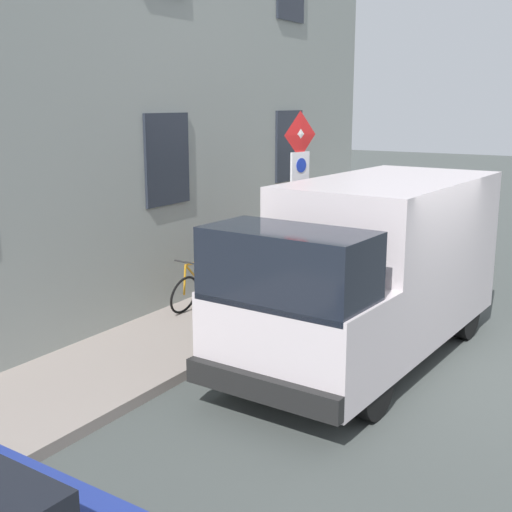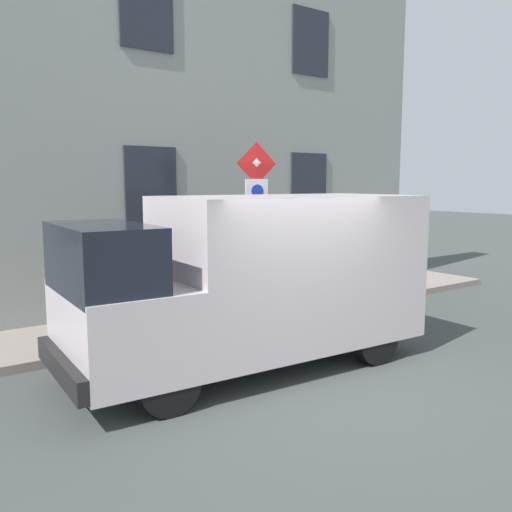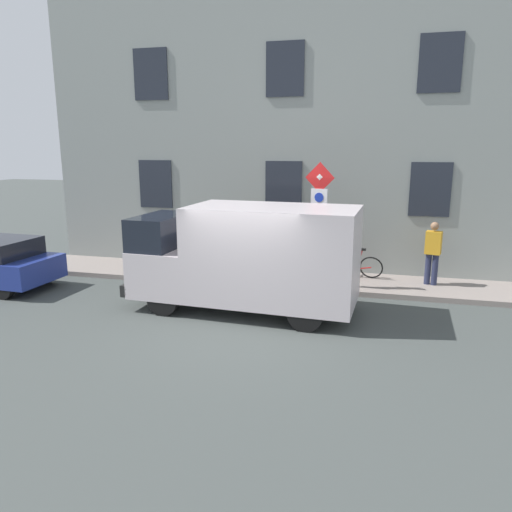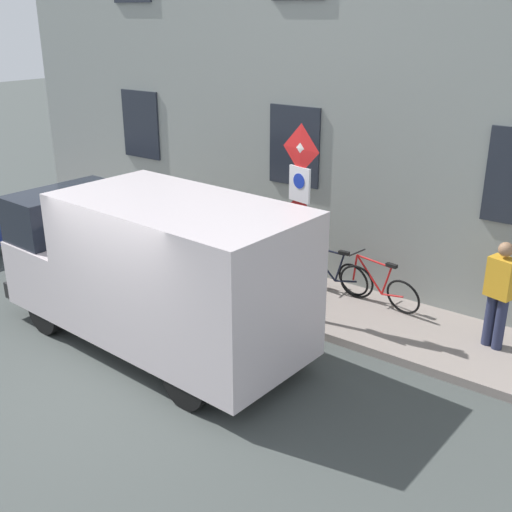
% 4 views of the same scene
% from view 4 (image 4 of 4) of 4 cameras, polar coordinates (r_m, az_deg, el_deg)
% --- Properties ---
extents(ground_plane, '(80.00, 80.00, 0.00)m').
position_cam_4_polar(ground_plane, '(9.69, -12.09, -10.20)').
color(ground_plane, '#404543').
extents(sidewalk_slab, '(2.01, 17.08, 0.14)m').
position_cam_4_polar(sidewalk_slab, '(12.00, 0.68, -2.90)').
color(sidewalk_slab, gray).
rests_on(sidewalk_slab, ground_plane).
extents(building_facade, '(0.75, 15.08, 8.27)m').
position_cam_4_polar(building_facade, '(12.11, 4.69, 17.19)').
color(building_facade, gray).
rests_on(building_facade, ground_plane).
extents(sign_post_stacked, '(0.20, 0.55, 3.17)m').
position_cam_4_polar(sign_post_stacked, '(9.97, 4.03, 4.97)').
color(sign_post_stacked, '#474C47').
rests_on(sign_post_stacked, sidewalk_slab).
extents(delivery_van, '(2.29, 5.43, 2.50)m').
position_cam_4_polar(delivery_van, '(9.70, -9.29, -1.13)').
color(delivery_van, silver).
rests_on(delivery_van, ground_plane).
extents(bicycle_red, '(0.51, 1.72, 0.89)m').
position_cam_4_polar(bicycle_red, '(11.19, 11.01, -2.69)').
color(bicycle_red, black).
rests_on(bicycle_red, sidewalk_slab).
extents(bicycle_black, '(0.46, 1.71, 0.89)m').
position_cam_4_polar(bicycle_black, '(11.59, 6.80, -1.59)').
color(bicycle_black, black).
rests_on(bicycle_black, sidewalk_slab).
extents(bicycle_orange, '(0.46, 1.72, 0.89)m').
position_cam_4_polar(bicycle_orange, '(12.05, 2.89, -0.55)').
color(bicycle_orange, black).
rests_on(bicycle_orange, sidewalk_slab).
extents(pedestrian, '(0.36, 0.45, 1.72)m').
position_cam_4_polar(pedestrian, '(10.11, 21.35, -3.05)').
color(pedestrian, '#262B47').
rests_on(pedestrian, sidewalk_slab).
extents(litter_bin, '(0.44, 0.44, 0.90)m').
position_cam_4_polar(litter_bin, '(11.61, -3.21, -1.01)').
color(litter_bin, '#2D5133').
rests_on(litter_bin, sidewalk_slab).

